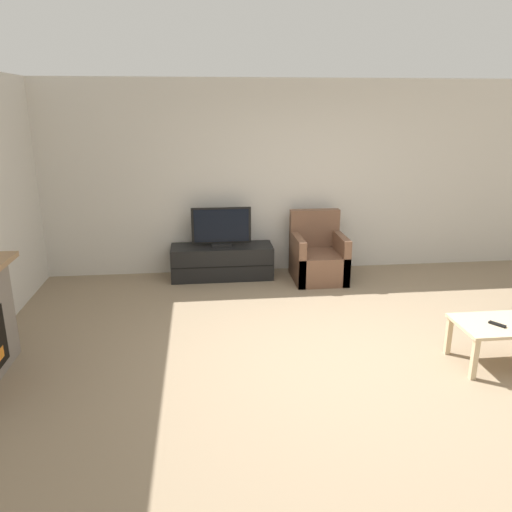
% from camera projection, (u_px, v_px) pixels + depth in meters
% --- Properties ---
extents(ground_plane, '(24.00, 24.00, 0.00)m').
position_uv_depth(ground_plane, '(348.00, 359.00, 4.80)').
color(ground_plane, '#89755B').
extents(wall_back, '(12.00, 0.06, 2.70)m').
position_uv_depth(wall_back, '(296.00, 178.00, 7.12)').
color(wall_back, beige).
rests_on(wall_back, ground).
extents(tv_stand, '(1.41, 0.50, 0.46)m').
position_uv_depth(tv_stand, '(222.00, 262.00, 7.02)').
color(tv_stand, black).
rests_on(tv_stand, ground).
extents(tv, '(0.82, 0.18, 0.54)m').
position_uv_depth(tv, '(221.00, 228.00, 6.88)').
color(tv, black).
rests_on(tv, tv_stand).
extents(armchair, '(0.70, 0.76, 0.93)m').
position_uv_depth(armchair, '(318.00, 258.00, 6.94)').
color(armchair, brown).
rests_on(armchair, ground).
extents(coffee_table, '(0.92, 0.55, 0.42)m').
position_uv_depth(coffee_table, '(506.00, 328.00, 4.62)').
color(coffee_table, '#CCB289').
rests_on(coffee_table, ground).
extents(remote, '(0.12, 0.15, 0.02)m').
position_uv_depth(remote, '(497.00, 324.00, 4.55)').
color(remote, black).
rests_on(remote, coffee_table).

